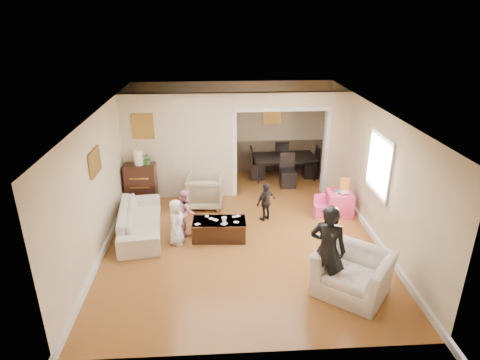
{
  "coord_description": "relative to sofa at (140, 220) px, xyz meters",
  "views": [
    {
      "loc": [
        -0.48,
        -7.81,
        4.36
      ],
      "look_at": [
        0.0,
        0.2,
        1.05
      ],
      "focal_mm": 30.71,
      "sensor_mm": 36.0,
      "label": 1
    }
  ],
  "objects": [
    {
      "name": "child_kneel_a",
      "position": [
        0.8,
        -0.46,
        0.18
      ],
      "size": [
        0.41,
        0.53,
        0.96
      ],
      "primitive_type": "imported",
      "rotation": [
        0.0,
        0.0,
        1.33
      ],
      "color": "white",
      "rests_on": "ground"
    },
    {
      "name": "coffee_table",
      "position": [
        1.65,
        -0.31,
        -0.1
      ],
      "size": [
        1.12,
        0.61,
        0.41
      ],
      "primitive_type": "cube",
      "rotation": [
        0.0,
        0.0,
        -0.07
      ],
      "color": "#371C11",
      "rests_on": "ground"
    },
    {
      "name": "potted_plant",
      "position": [
        -0.0,
        1.49,
        0.85
      ],
      "size": [
        0.27,
        0.24,
        0.3
      ],
      "primitive_type": "imported",
      "color": "#427835",
      "rests_on": "dresser"
    },
    {
      "name": "cereal_box",
      "position": [
        4.54,
        0.74,
        0.4
      ],
      "size": [
        0.2,
        0.08,
        0.3
      ],
      "primitive_type": "cube",
      "rotation": [
        0.0,
        0.0,
        -0.05
      ],
      "color": "yellow",
      "rests_on": "play_table"
    },
    {
      "name": "window_pane",
      "position": [
        4.84,
        -0.32,
        1.25
      ],
      "size": [
        0.03,
        0.95,
        1.1
      ],
      "primitive_type": "cube",
      "color": "white",
      "rests_on": "ground"
    },
    {
      "name": "partition_header",
      "position": [
        3.21,
        1.88,
        2.12
      ],
      "size": [
        2.22,
        0.18,
        0.35
      ],
      "primitive_type": "cube",
      "color": "beige",
      "rests_on": "partition_right"
    },
    {
      "name": "craft_papers",
      "position": [
        1.68,
        -0.3,
        0.11
      ],
      "size": [
        0.95,
        0.48,
        0.0
      ],
      "color": "white",
      "rests_on": "coffee_table"
    },
    {
      "name": "partition_right",
      "position": [
        4.59,
        1.88,
        1.0
      ],
      "size": [
        0.55,
        0.18,
        2.6
      ],
      "primitive_type": "cube",
      "color": "beige",
      "rests_on": "ground"
    },
    {
      "name": "cyan_cup",
      "position": [
        4.32,
        0.59,
        0.29
      ],
      "size": [
        0.08,
        0.08,
        0.08
      ],
      "primitive_type": "cylinder",
      "color": "teal",
      "rests_on": "play_table"
    },
    {
      "name": "toy_block",
      "position": [
        4.3,
        0.76,
        0.27
      ],
      "size": [
        0.09,
        0.08,
        0.05
      ],
      "primitive_type": "cube",
      "rotation": [
        0.0,
        0.0,
        0.3
      ],
      "color": "red",
      "rests_on": "play_table"
    },
    {
      "name": "framed_art_sofa_wall",
      "position": [
        -0.6,
        -0.52,
        1.5
      ],
      "size": [
        0.03,
        0.55,
        0.4
      ],
      "primitive_type": "cube",
      "color": "brown"
    },
    {
      "name": "partition_left",
      "position": [
        0.74,
        1.88,
        1.0
      ],
      "size": [
        2.75,
        0.18,
        2.6
      ],
      "primitive_type": "cube",
      "color": "beige",
      "rests_on": "ground"
    },
    {
      "name": "table_lamp",
      "position": [
        -0.2,
        1.49,
        0.88
      ],
      "size": [
        0.22,
        0.22,
        0.36
      ],
      "primitive_type": "cylinder",
      "color": "#FAEACC",
      "rests_on": "dresser"
    },
    {
      "name": "coffee_cup",
      "position": [
        1.75,
        -0.36,
        0.15
      ],
      "size": [
        0.11,
        0.11,
        0.1
      ],
      "primitive_type": "imported",
      "rotation": [
        0.0,
        0.0,
        -0.07
      ],
      "color": "white",
      "rests_on": "coffee_table"
    },
    {
      "name": "dresser",
      "position": [
        -0.2,
        1.49,
        0.2
      ],
      "size": [
        0.73,
        0.41,
        1.0
      ],
      "primitive_type": "cube",
      "color": "black",
      "rests_on": "ground"
    },
    {
      "name": "sofa",
      "position": [
        0.0,
        0.0,
        0.0
      ],
      "size": [
        1.06,
        2.16,
        0.61
      ],
      "primitive_type": "imported",
      "rotation": [
        0.0,
        0.0,
        1.69
      ],
      "color": "beige",
      "rests_on": "ground"
    },
    {
      "name": "floor",
      "position": [
        2.11,
        0.08,
        -0.3
      ],
      "size": [
        7.0,
        7.0,
        0.0
      ],
      "primitive_type": "plane",
      "color": "#A35C2A",
      "rests_on": "ground"
    },
    {
      "name": "framed_art_alcove",
      "position": [
        3.21,
        3.52,
        1.4
      ],
      "size": [
        0.45,
        0.03,
        0.55
      ],
      "primitive_type": "cube",
      "color": "brown"
    },
    {
      "name": "child_kneel_b",
      "position": [
        0.95,
        -0.01,
        0.18
      ],
      "size": [
        0.48,
        0.55,
        0.96
      ],
      "primitive_type": "imported",
      "rotation": [
        0.0,
        0.0,
        1.85
      ],
      "color": "pink",
      "rests_on": "ground"
    },
    {
      "name": "armchair_front",
      "position": [
        3.82,
        -2.2,
        0.07
      ],
      "size": [
        1.52,
        1.5,
        0.74
      ],
      "primitive_type": "imported",
      "rotation": [
        0.0,
        0.0,
        -0.68
      ],
      "color": "beige",
      "rests_on": "ground"
    },
    {
      "name": "armchair_back",
      "position": [
        1.34,
        1.26,
        0.08
      ],
      "size": [
        0.87,
        0.89,
        0.77
      ],
      "primitive_type": "imported",
      "rotation": [
        0.0,
        0.0,
        3.08
      ],
      "color": "tan",
      "rests_on": "ground"
    },
    {
      "name": "dining_table",
      "position": [
        3.51,
        2.95,
        0.0
      ],
      "size": [
        1.78,
        1.06,
        0.61
      ],
      "primitive_type": "imported",
      "rotation": [
        0.0,
        0.0,
        0.05
      ],
      "color": "black",
      "rests_on": "ground"
    },
    {
      "name": "play_bowl",
      "position": [
        4.47,
        0.52,
        0.27
      ],
      "size": [
        0.23,
        0.23,
        0.05
      ],
      "primitive_type": "imported",
      "rotation": [
        0.0,
        0.0,
        -0.05
      ],
      "color": "silver",
      "rests_on": "play_table"
    },
    {
      "name": "framed_art_partition",
      "position": [
        -0.09,
        1.78,
        1.55
      ],
      "size": [
        0.45,
        0.03,
        0.55
      ],
      "primitive_type": "cube",
      "color": "brown",
      "rests_on": "partition_left"
    },
    {
      "name": "child_toddler",
      "position": [
        2.7,
        0.44,
        0.14
      ],
      "size": [
        0.55,
        0.49,
        0.89
      ],
      "primitive_type": "imported",
      "rotation": [
        0.0,
        0.0,
        -2.51
      ],
      "color": "black",
      "rests_on": "ground"
    },
    {
      "name": "play_table",
      "position": [
        4.42,
        0.64,
        -0.03
      ],
      "size": [
        0.6,
        0.6,
        0.55
      ],
      "primitive_type": "cube",
      "rotation": [
        0.0,
        0.0,
        -0.05
      ],
      "color": "#E73C70",
      "rests_on": "ground"
    },
    {
      "name": "adult_person",
      "position": [
        3.37,
        -2.16,
        0.5
      ],
      "size": [
        0.69,
        0.59,
        1.61
      ],
      "primitive_type": "imported",
      "rotation": [
        0.0,
        0.0,
        2.71
      ],
      "color": "black",
      "rests_on": "ground"
    }
  ]
}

